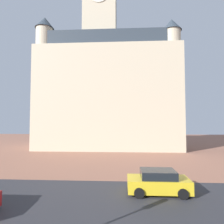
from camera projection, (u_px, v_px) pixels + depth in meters
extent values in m
plane|color=#93604C|center=(107.00, 197.00, 11.94)|extent=(120.00, 120.00, 0.00)
cube|color=#2D2D33|center=(105.00, 204.00, 10.91)|extent=(120.00, 8.40, 0.00)
cube|color=beige|center=(109.00, 100.00, 35.64)|extent=(24.49, 11.24, 17.46)
cube|color=#2D3842|center=(109.00, 48.00, 36.15)|extent=(22.53, 10.34, 2.40)
cube|color=beige|center=(100.00, 63.00, 36.09)|extent=(5.96, 5.96, 31.72)
cylinder|color=beige|center=(44.00, 88.00, 32.21)|extent=(2.80, 2.80, 20.68)
cone|color=#2D3842|center=(45.00, 23.00, 32.79)|extent=(3.20, 3.20, 2.00)
cylinder|color=beige|center=(173.00, 90.00, 30.99)|extent=(2.80, 2.80, 19.69)
cone|color=#2D3842|center=(172.00, 25.00, 31.54)|extent=(3.20, 3.20, 2.00)
cube|color=gold|center=(158.00, 184.00, 12.59)|extent=(4.01, 1.88, 0.82)
cube|color=black|center=(158.00, 174.00, 12.63)|extent=(2.24, 1.65, 0.52)
cylinder|color=black|center=(139.00, 193.00, 11.72)|extent=(0.64, 0.22, 0.64)
cylinder|color=black|center=(137.00, 183.00, 13.59)|extent=(0.64, 0.22, 0.64)
cylinder|color=black|center=(183.00, 194.00, 11.57)|extent=(0.64, 0.22, 0.64)
cylinder|color=black|center=(175.00, 184.00, 13.45)|extent=(0.64, 0.22, 0.64)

